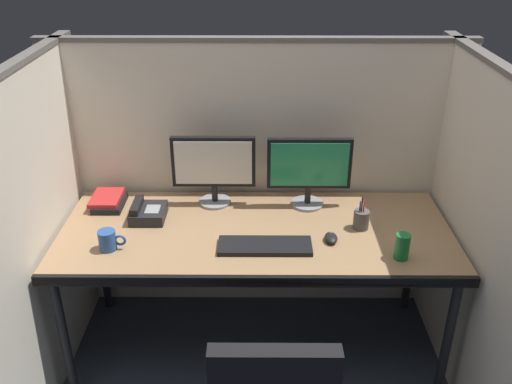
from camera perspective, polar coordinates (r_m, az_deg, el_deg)
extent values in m
cube|color=beige|center=(3.04, 0.04, 0.95)|extent=(2.20, 0.05, 1.55)
cube|color=#605B56|center=(2.78, 0.05, 15.65)|extent=(2.21, 0.06, 0.02)
cube|color=beige|center=(2.75, -21.26, -4.06)|extent=(0.05, 1.40, 1.55)
cube|color=#605B56|center=(2.47, -24.34, 11.83)|extent=(0.06, 1.41, 0.02)
cube|color=beige|center=(2.74, 21.30, -4.18)|extent=(0.05, 1.40, 1.55)
cube|color=#605B56|center=(2.46, 24.40, 11.76)|extent=(0.06, 1.41, 0.02)
cube|color=#997551|center=(2.68, -0.01, -4.30)|extent=(1.90, 0.80, 0.04)
cube|color=black|center=(2.35, -0.06, -9.27)|extent=(1.90, 0.02, 0.05)
cylinder|color=black|center=(2.78, -19.36, -14.24)|extent=(0.04, 0.04, 0.70)
cylinder|color=black|center=(2.77, 19.34, -14.38)|extent=(0.04, 0.04, 0.70)
cylinder|color=black|center=(3.29, -15.78, -6.52)|extent=(0.04, 0.04, 0.70)
cylinder|color=black|center=(3.28, 15.88, -6.61)|extent=(0.04, 0.04, 0.70)
cylinder|color=gray|center=(2.91, -4.29, -1.00)|extent=(0.17, 0.17, 0.01)
cylinder|color=black|center=(2.89, -4.33, -0.09)|extent=(0.03, 0.03, 0.09)
cube|color=black|center=(2.81, -4.45, 3.18)|extent=(0.43, 0.03, 0.27)
cube|color=silver|center=(2.79, -4.48, 3.03)|extent=(0.39, 0.01, 0.23)
cylinder|color=gray|center=(2.90, 5.37, -1.20)|extent=(0.17, 0.17, 0.01)
cylinder|color=black|center=(2.87, 5.42, -0.29)|extent=(0.03, 0.03, 0.09)
cube|color=black|center=(2.79, 5.58, 2.99)|extent=(0.43, 0.03, 0.27)
cube|color=#268C59|center=(2.78, 5.61, 2.84)|extent=(0.39, 0.01, 0.23)
cube|color=black|center=(2.52, 0.95, -5.64)|extent=(0.43, 0.15, 0.02)
ellipsoid|color=black|center=(2.59, 7.83, -4.77)|extent=(0.06, 0.10, 0.03)
cylinder|color=#59595B|center=(2.60, 7.80, -4.31)|extent=(0.01, 0.01, 0.01)
cube|color=black|center=(2.97, -15.00, -1.13)|extent=(0.15, 0.21, 0.03)
cube|color=#B22626|center=(2.97, -15.32, -0.57)|extent=(0.15, 0.21, 0.02)
cube|color=black|center=(2.80, -11.15, -2.19)|extent=(0.17, 0.19, 0.06)
cube|color=black|center=(2.79, -12.33, -1.37)|extent=(0.04, 0.17, 0.03)
cube|color=gray|center=(2.77, -10.73, -1.78)|extent=(0.07, 0.09, 0.00)
cylinder|color=#197233|center=(2.51, 15.00, -5.52)|extent=(0.07, 0.07, 0.12)
cylinder|color=#4C4742|center=(2.70, 10.91, -2.85)|extent=(0.08, 0.08, 0.09)
cylinder|color=red|center=(2.68, 11.11, -2.28)|extent=(0.01, 0.01, 0.15)
cylinder|color=#263FB2|center=(2.69, 10.73, -2.25)|extent=(0.01, 0.01, 0.14)
cylinder|color=black|center=(2.68, 10.92, -2.08)|extent=(0.01, 0.01, 0.16)
cylinder|color=#264C8C|center=(2.58, -15.25, -4.88)|extent=(0.08, 0.08, 0.09)
torus|color=#264C8C|center=(2.57, -13.99, -4.91)|extent=(0.06, 0.01, 0.06)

